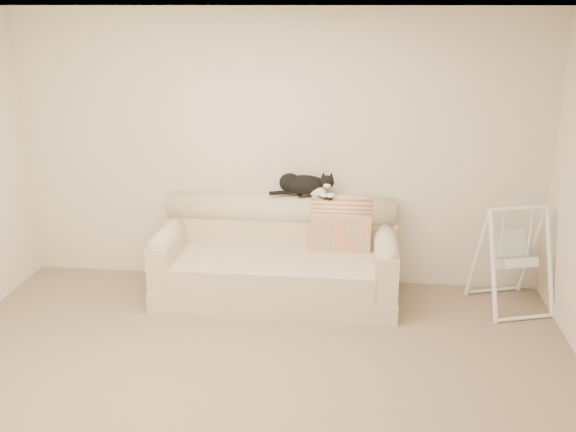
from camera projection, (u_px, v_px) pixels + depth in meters
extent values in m
plane|color=#75654D|center=(245.00, 391.00, 4.56)|extent=(5.00, 5.00, 0.00)
cube|color=beige|center=(279.00, 151.00, 6.04)|extent=(5.00, 0.04, 2.60)
cube|color=beige|center=(139.00, 397.00, 2.26)|extent=(5.00, 0.04, 2.60)
cube|color=white|center=(235.00, 9.00, 3.74)|extent=(5.00, 4.00, 0.02)
cube|color=tan|center=(276.00, 289.00, 5.97)|extent=(2.20, 0.90, 0.18)
cube|color=tan|center=(275.00, 273.00, 5.80)|extent=(1.80, 0.68, 0.24)
cube|color=tan|center=(281.00, 242.00, 6.18)|extent=(2.20, 0.22, 0.50)
cylinder|color=tan|center=(280.00, 210.00, 6.08)|extent=(2.16, 0.28, 0.28)
cube|color=tan|center=(171.00, 255.00, 5.98)|extent=(0.20, 0.88, 0.42)
cylinder|color=tan|center=(170.00, 233.00, 5.91)|extent=(0.18, 0.84, 0.18)
cube|color=tan|center=(385.00, 264.00, 5.77)|extent=(0.20, 0.88, 0.42)
cylinder|color=tan|center=(386.00, 242.00, 5.71)|extent=(0.18, 0.84, 0.18)
cube|color=black|center=(308.00, 196.00, 6.00)|extent=(0.19, 0.10, 0.02)
cube|color=gray|center=(308.00, 194.00, 5.99)|extent=(0.11, 0.06, 0.01)
cube|color=black|center=(323.00, 198.00, 5.94)|extent=(0.18, 0.11, 0.02)
ellipsoid|color=black|center=(305.00, 185.00, 5.98)|extent=(0.44, 0.23, 0.18)
ellipsoid|color=black|center=(290.00, 183.00, 6.01)|extent=(0.21, 0.19, 0.18)
ellipsoid|color=white|center=(317.00, 190.00, 5.94)|extent=(0.17, 0.12, 0.13)
ellipsoid|color=black|center=(327.00, 182.00, 5.89)|extent=(0.14, 0.15, 0.13)
ellipsoid|color=white|center=(327.00, 186.00, 5.85)|extent=(0.07, 0.06, 0.05)
sphere|color=#BF7272|center=(327.00, 186.00, 5.82)|extent=(0.01, 0.01, 0.01)
cone|color=black|center=(323.00, 175.00, 5.89)|extent=(0.06, 0.07, 0.06)
cone|color=black|center=(331.00, 175.00, 5.88)|extent=(0.07, 0.07, 0.06)
sphere|color=olive|center=(324.00, 182.00, 5.85)|extent=(0.02, 0.02, 0.02)
sphere|color=olive|center=(329.00, 183.00, 5.84)|extent=(0.02, 0.02, 0.02)
ellipsoid|color=white|center=(324.00, 195.00, 5.90)|extent=(0.08, 0.10, 0.04)
ellipsoid|color=white|center=(330.00, 195.00, 5.89)|extent=(0.08, 0.10, 0.04)
cylinder|color=black|center=(282.00, 193.00, 5.98)|extent=(0.24, 0.10, 0.04)
cylinder|color=#B85D3A|center=(342.00, 212.00, 6.02)|extent=(0.56, 0.33, 0.33)
cube|color=#B85D3A|center=(340.00, 238.00, 5.92)|extent=(0.56, 0.09, 0.42)
cylinder|color=white|center=(493.00, 267.00, 5.52)|extent=(0.14, 0.33, 0.94)
cylinder|color=white|center=(478.00, 254.00, 5.78)|extent=(0.14, 0.33, 0.94)
cylinder|color=white|center=(550.00, 262.00, 5.61)|extent=(0.14, 0.33, 0.94)
cylinder|color=white|center=(532.00, 250.00, 5.88)|extent=(0.14, 0.33, 0.94)
cylinder|color=white|center=(519.00, 209.00, 5.55)|extent=(0.52, 0.20, 0.04)
cylinder|color=white|center=(525.00, 318.00, 5.57)|extent=(0.52, 0.19, 0.03)
cylinder|color=white|center=(492.00, 290.00, 6.11)|extent=(0.52, 0.19, 0.03)
cube|color=white|center=(515.00, 263.00, 5.68)|extent=(0.38, 0.36, 0.18)
cube|color=white|center=(509.00, 243.00, 5.75)|extent=(0.34, 0.23, 0.25)
cylinder|color=white|center=(502.00, 234.00, 5.60)|extent=(0.02, 0.02, 0.44)
cylinder|color=white|center=(530.00, 232.00, 5.65)|extent=(0.02, 0.02, 0.44)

